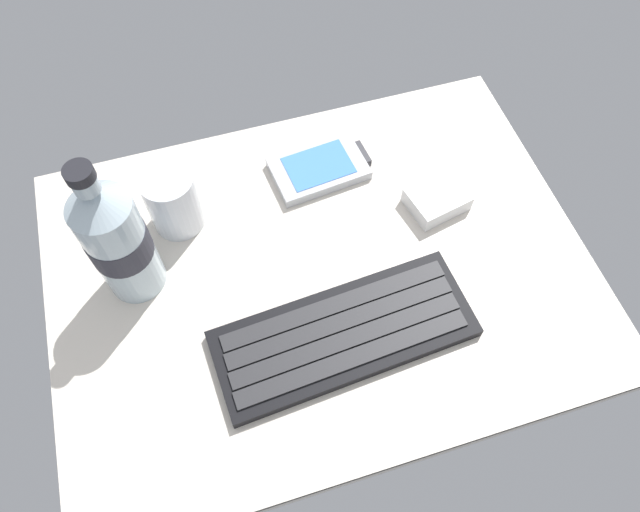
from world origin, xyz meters
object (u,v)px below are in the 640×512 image
object	(u,v)px
water_bottle	(116,239)
charger_block	(437,199)
handheld_device	(320,168)
keyboard	(344,333)
juice_cup	(174,202)

from	to	relation	value
water_bottle	charger_block	size ratio (longest dim) A/B	2.97
handheld_device	water_bottle	xyz separation A→B (cm)	(-25.21, -9.01, 8.28)
keyboard	handheld_device	bearing A→B (deg)	79.67
water_bottle	charger_block	world-z (taller)	water_bottle
juice_cup	water_bottle	bearing A→B (deg)	-132.42
juice_cup	charger_block	xyz separation A→B (cm)	(31.58, -7.18, -2.71)
keyboard	water_bottle	world-z (taller)	water_bottle
keyboard	juice_cup	world-z (taller)	juice_cup
handheld_device	charger_block	distance (cm)	15.71
handheld_device	juice_cup	xyz separation A→B (cm)	(-19.01, -2.22, 3.18)
handheld_device	juice_cup	size ratio (longest dim) A/B	1.57
water_bottle	charger_block	bearing A→B (deg)	-0.60
keyboard	charger_block	distance (cm)	21.64
handheld_device	charger_block	xyz separation A→B (cm)	(12.57, -9.40, 0.47)
handheld_device	charger_block	bearing A→B (deg)	-36.79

